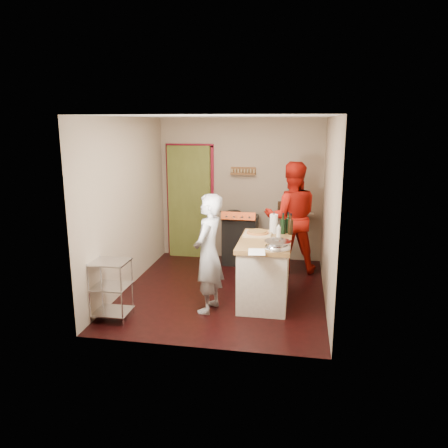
% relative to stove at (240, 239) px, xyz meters
% --- Properties ---
extents(floor, '(3.50, 3.50, 0.00)m').
position_rel_stove_xyz_m(floor, '(-0.05, -1.42, -0.45)').
color(floor, black).
rests_on(floor, ground).
extents(back_wall, '(3.00, 0.44, 2.60)m').
position_rel_stove_xyz_m(back_wall, '(-0.69, 0.36, 0.68)').
color(back_wall, gray).
rests_on(back_wall, ground).
extents(left_wall, '(0.04, 3.50, 2.60)m').
position_rel_stove_xyz_m(left_wall, '(-1.55, -1.42, 0.85)').
color(left_wall, gray).
rests_on(left_wall, ground).
extents(right_wall, '(0.04, 3.50, 2.60)m').
position_rel_stove_xyz_m(right_wall, '(1.45, -1.42, 0.85)').
color(right_wall, gray).
rests_on(right_wall, ground).
extents(ceiling, '(3.00, 3.50, 0.02)m').
position_rel_stove_xyz_m(ceiling, '(-0.05, -1.42, 2.16)').
color(ceiling, white).
rests_on(ceiling, back_wall).
extents(stove, '(0.60, 0.63, 1.00)m').
position_rel_stove_xyz_m(stove, '(0.00, 0.00, 0.00)').
color(stove, black).
rests_on(stove, ground).
extents(wire_shelving, '(0.48, 0.40, 0.80)m').
position_rel_stove_xyz_m(wire_shelving, '(-1.33, -2.62, -0.01)').
color(wire_shelving, silver).
rests_on(wire_shelving, ground).
extents(island, '(0.73, 1.38, 1.23)m').
position_rel_stove_xyz_m(island, '(0.59, -1.70, 0.04)').
color(island, beige).
rests_on(island, ground).
extents(person_stripe, '(0.48, 0.65, 1.62)m').
position_rel_stove_xyz_m(person_stripe, '(-0.13, -2.14, 0.36)').
color(person_stripe, silver).
rests_on(person_stripe, ground).
extents(person_red, '(1.02, 0.85, 1.89)m').
position_rel_stove_xyz_m(person_red, '(0.91, -0.29, 0.50)').
color(person_red, '#AB150B').
rests_on(person_red, ground).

